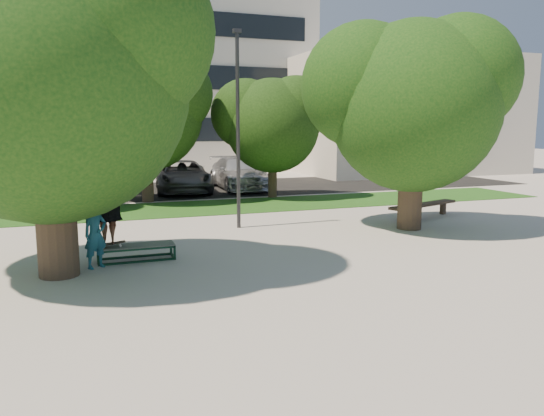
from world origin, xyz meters
name	(u,v)px	position (x,y,z in m)	size (l,w,h in m)	color
ground	(259,270)	(0.00, 0.00, 0.00)	(120.00, 120.00, 0.00)	#B0A9A2
grass_strip	(207,207)	(1.00, 9.50, 0.01)	(30.00, 4.00, 0.02)	#1D4C15
asphalt_strip	(159,190)	(0.00, 16.00, 0.01)	(40.00, 8.00, 0.01)	black
tree_left	(42,65)	(-4.29, 1.09, 4.42)	(6.96, 5.95, 7.12)	#38281E
tree_right	(410,97)	(5.92, 3.08, 4.09)	(6.24, 5.33, 6.51)	#38281E
bg_tree_mid	(143,107)	(-1.08, 12.08, 4.02)	(5.76, 4.92, 6.24)	#38281E
bg_tree_right	(271,120)	(4.43, 11.57, 3.49)	(5.04, 4.31, 5.43)	#38281E
lamppost	(238,128)	(1.00, 5.00, 3.15)	(0.25, 0.15, 6.11)	#2D2D30
office_building	(98,62)	(-2.00, 31.98, 8.00)	(30.00, 14.12, 16.00)	silver
side_building	(400,115)	(18.00, 22.00, 4.00)	(15.00, 10.00, 8.00)	silver
grind_box	(136,252)	(-2.50, 1.82, 0.19)	(1.80, 0.60, 0.38)	#103220
skater_rig	(107,207)	(-3.13, 1.82, 1.33)	(2.20, 0.80, 1.83)	white
bystander	(95,235)	(-3.42, 1.41, 0.77)	(0.56, 0.37, 1.54)	#1B5669
bench	(423,206)	(7.66, 4.58, 0.43)	(3.29, 1.50, 0.51)	#443529
car_silver_a	(85,179)	(-3.50, 14.92, 0.78)	(1.85, 4.61, 1.57)	#A6A5AA
car_dark	(111,177)	(-2.26, 16.42, 0.73)	(1.55, 4.43, 1.46)	black
car_grey	(183,176)	(1.06, 14.97, 0.77)	(2.56, 5.55, 1.54)	#55555A
car_silver_b	(239,173)	(4.06, 15.30, 0.82)	(2.29, 5.63, 1.63)	silver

